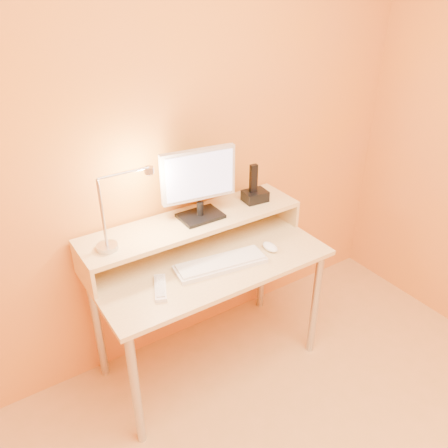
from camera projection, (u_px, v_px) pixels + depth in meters
wall_back at (174, 142)px, 2.30m from camera, size 3.00×0.04×2.50m
desk_leg_fl at (136, 390)px, 2.07m from camera, size 0.04×0.04×0.69m
desk_leg_fr at (315, 304)px, 2.59m from camera, size 0.04×0.04×0.69m
desk_leg_bl at (98, 327)px, 2.44m from camera, size 0.04×0.04×0.69m
desk_leg_br at (262, 263)px, 2.96m from camera, size 0.04×0.04×0.69m
desk_lower at (209, 261)px, 2.34m from camera, size 1.20×0.60×0.02m
shelf_riser_left at (84, 271)px, 2.13m from camera, size 0.02×0.30×0.14m
shelf_riser_right at (281, 207)px, 2.69m from camera, size 0.02×0.30×0.14m
desk_shelf at (193, 222)px, 2.37m from camera, size 1.20×0.30×0.02m
monitor_foot at (200, 216)px, 2.38m from camera, size 0.22×0.16×0.02m
monitor_neck at (200, 208)px, 2.36m from camera, size 0.04×0.04×0.07m
monitor_panel at (198, 175)px, 2.27m from camera, size 0.39×0.09×0.27m
monitor_back at (196, 173)px, 2.29m from camera, size 0.35×0.06×0.23m
monitor_screen at (200, 176)px, 2.26m from camera, size 0.35×0.05×0.23m
lamp_base at (107, 247)px, 2.11m from camera, size 0.10×0.10×0.02m
lamp_post at (102, 213)px, 2.02m from camera, size 0.01×0.01×0.33m
lamp_arm at (124, 173)px, 2.00m from camera, size 0.24×0.01×0.01m
lamp_head at (149, 170)px, 2.06m from camera, size 0.04×0.04×0.03m
lamp_bulb at (149, 174)px, 2.07m from camera, size 0.03×0.03×0.00m
phone_dock at (255, 196)px, 2.54m from camera, size 0.14×0.11×0.06m
phone_handset at (253, 178)px, 2.47m from camera, size 0.04×0.03×0.16m
phone_led at (267, 197)px, 2.52m from camera, size 0.01×0.00×0.04m
keyboard at (221, 264)px, 2.27m from camera, size 0.48×0.21×0.02m
mouse at (270, 247)px, 2.40m from camera, size 0.06×0.11×0.04m
remote_control at (160, 288)px, 2.11m from camera, size 0.13×0.20×0.02m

